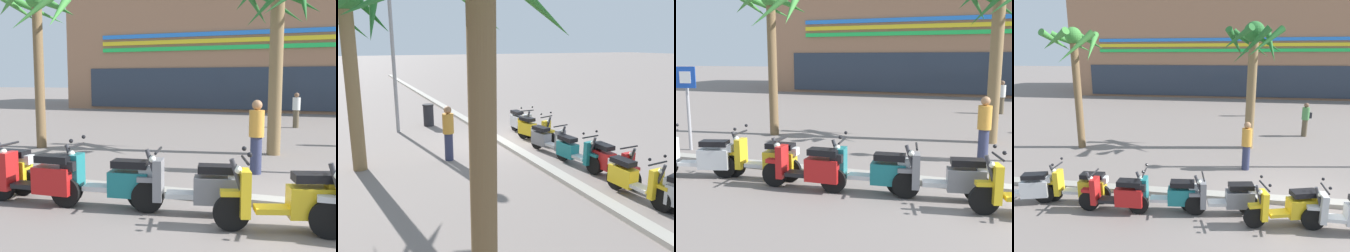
% 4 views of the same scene
% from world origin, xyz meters
% --- Properties ---
extents(ground_plane, '(200.00, 200.00, 0.00)m').
position_xyz_m(ground_plane, '(0.00, 0.00, 0.00)').
color(ground_plane, slate).
extents(curb_strip, '(60.00, 0.36, 0.12)m').
position_xyz_m(curb_strip, '(0.00, 0.28, 0.06)').
color(curb_strip, gray).
rests_on(curb_strip, ground).
extents(mall_facade_backdrop, '(41.26, 14.23, 10.77)m').
position_xyz_m(mall_facade_backdrop, '(3.42, 27.21, 5.38)').
color(mall_facade_backdrop, '#9E7051').
rests_on(mall_facade_backdrop, ground).
extents(scooter_silver_mid_rear, '(1.82, 0.77, 1.17)m').
position_xyz_m(scooter_silver_mid_rear, '(-7.18, -0.87, 0.45)').
color(scooter_silver_mid_rear, black).
rests_on(scooter_silver_mid_rear, ground).
extents(scooter_yellow_mid_centre, '(1.85, 0.56, 1.17)m').
position_xyz_m(scooter_yellow_mid_centre, '(-5.69, -0.56, 0.45)').
color(scooter_yellow_mid_centre, black).
rests_on(scooter_yellow_mid_centre, ground).
extents(scooter_red_last_in_row, '(1.81, 0.56, 1.04)m').
position_xyz_m(scooter_red_last_in_row, '(-4.54, -0.90, 0.46)').
color(scooter_red_last_in_row, black).
rests_on(scooter_red_last_in_row, ground).
extents(scooter_teal_lead_nearest, '(1.85, 0.56, 1.17)m').
position_xyz_m(scooter_teal_lead_nearest, '(-3.30, -0.63, 0.45)').
color(scooter_teal_lead_nearest, black).
rests_on(scooter_teal_lead_nearest, ground).
extents(scooter_grey_gap_after_mid, '(1.82, 0.66, 1.04)m').
position_xyz_m(scooter_grey_gap_after_mid, '(-1.85, -0.58, 0.44)').
color(scooter_grey_gap_after_mid, black).
rests_on(scooter_grey_gap_after_mid, ground).
extents(scooter_yellow_tail_end, '(1.82, 0.78, 1.17)m').
position_xyz_m(scooter_yellow_tail_end, '(-0.44, -0.85, 0.46)').
color(scooter_yellow_tail_end, black).
rests_on(scooter_yellow_tail_end, ground).
extents(scooter_silver_second_in_line, '(1.75, 0.56, 1.17)m').
position_xyz_m(scooter_silver_second_in_line, '(0.81, -0.95, 0.46)').
color(scooter_silver_second_in_line, black).
rests_on(scooter_silver_second_in_line, ground).
extents(palm_tree_mid_walkway, '(2.44, 2.51, 4.96)m').
position_xyz_m(palm_tree_mid_walkway, '(-8.11, 4.10, 3.83)').
color(palm_tree_mid_walkway, brown).
rests_on(palm_tree_mid_walkway, ground).
extents(palm_tree_by_mall_entrance, '(2.59, 2.57, 5.17)m').
position_xyz_m(palm_tree_by_mall_entrance, '(-1.00, 5.10, 3.85)').
color(palm_tree_by_mall_entrance, olive).
rests_on(palm_tree_by_mall_entrance, ground).
extents(pedestrian_window_shopping, '(0.34, 0.34, 1.69)m').
position_xyz_m(pedestrian_window_shopping, '(-1.25, 2.55, 0.89)').
color(pedestrian_window_shopping, '#2D3351').
rests_on(pedestrian_window_shopping, ground).
extents(pedestrian_strolling_near_curb, '(0.46, 0.34, 1.65)m').
position_xyz_m(pedestrian_strolling_near_curb, '(1.82, 7.42, 0.87)').
color(pedestrian_strolling_near_curb, brown).
rests_on(pedestrian_strolling_near_curb, ground).
extents(pedestrian_by_palm_tree, '(0.34, 0.34, 1.58)m').
position_xyz_m(pedestrian_by_palm_tree, '(-0.42, 12.14, 0.83)').
color(pedestrian_by_palm_tree, brown).
rests_on(pedestrian_by_palm_tree, ground).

